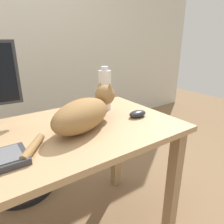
{
  "coord_description": "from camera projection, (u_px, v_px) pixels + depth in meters",
  "views": [
    {
      "loc": [
        -0.17,
        -0.87,
        1.15
      ],
      "look_at": [
        0.4,
        -0.06,
        0.8
      ],
      "focal_mm": 32.8,
      "sensor_mm": 36.0,
      "label": 1
    }
  ],
  "objects": [
    {
      "name": "computer_mouse",
      "position": [
        138.0,
        114.0,
        1.16
      ],
      "size": [
        0.11,
        0.06,
        0.04
      ],
      "primitive_type": "ellipsoid",
      "color": "#232328",
      "rests_on": "desk"
    },
    {
      "name": "office_chair",
      "position": [
        10.0,
        148.0,
        1.53
      ],
      "size": [
        0.5,
        0.48,
        0.89
      ],
      "color": "black",
      "rests_on": "ground_plane"
    },
    {
      "name": "desk",
      "position": [
        35.0,
        160.0,
        0.94
      ],
      "size": [
        1.47,
        0.68,
        0.74
      ],
      "color": "tan",
      "rests_on": "ground_plane"
    },
    {
      "name": "cat",
      "position": [
        84.0,
        113.0,
        0.99
      ],
      "size": [
        0.57,
        0.32,
        0.2
      ],
      "color": "olive",
      "rests_on": "desk"
    },
    {
      "name": "water_bottle",
      "position": [
        105.0,
        90.0,
        1.25
      ],
      "size": [
        0.08,
        0.08,
        0.26
      ],
      "color": "silver",
      "rests_on": "desk"
    }
  ]
}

